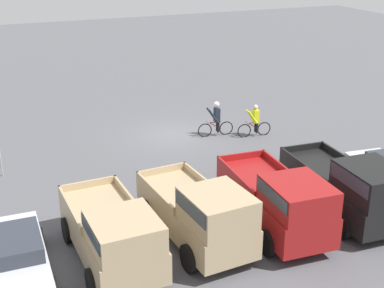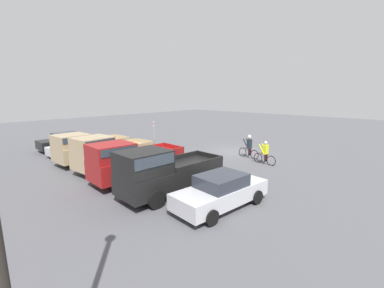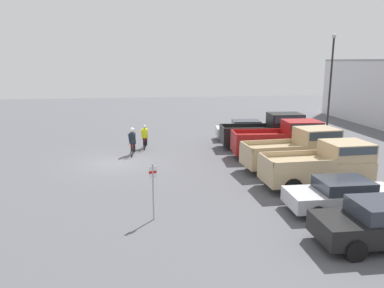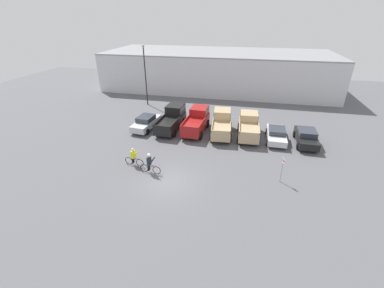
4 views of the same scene
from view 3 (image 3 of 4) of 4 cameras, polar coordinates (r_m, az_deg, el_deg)
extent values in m
plane|color=#56565B|center=(22.42, -11.43, -2.84)|extent=(80.00, 80.00, 0.00)
cube|color=silver|center=(28.66, 8.22, 1.87)|extent=(2.16, 4.65, 0.68)
cube|color=#2D333D|center=(28.56, 8.26, 3.06)|extent=(1.73, 2.17, 0.52)
cylinder|color=black|center=(29.82, 10.64, 1.63)|extent=(0.24, 0.64, 0.63)
cylinder|color=black|center=(28.19, 11.39, 0.97)|extent=(0.24, 0.64, 0.63)
cylinder|color=black|center=(29.32, 5.14, 1.62)|extent=(0.24, 0.64, 0.63)
cylinder|color=black|center=(27.67, 5.58, 0.94)|extent=(0.24, 0.64, 0.63)
cube|color=black|center=(26.07, 10.46, 1.24)|extent=(2.23, 5.57, 0.94)
cube|color=black|center=(26.37, 13.99, 3.41)|extent=(1.90, 2.28, 1.06)
cube|color=#333D47|center=(26.34, 14.02, 3.91)|extent=(1.95, 2.11, 0.47)
cube|color=black|center=(26.59, 7.71, 2.86)|extent=(0.26, 3.28, 0.25)
cube|color=black|center=(24.80, 8.62, 2.13)|extent=(0.26, 3.28, 0.25)
cube|color=black|center=(25.39, 4.63, 2.47)|extent=(1.94, 0.19, 0.25)
cylinder|color=black|center=(27.54, 13.31, 0.81)|extent=(0.26, 0.83, 0.81)
cylinder|color=black|center=(25.75, 14.62, -0.07)|extent=(0.26, 0.83, 0.81)
cylinder|color=black|center=(26.69, 6.37, 0.70)|extent=(0.26, 0.83, 0.81)
cylinder|color=black|center=(24.84, 7.22, -0.22)|extent=(0.26, 0.83, 0.81)
cube|color=maroon|center=(23.47, 12.62, 0.07)|extent=(2.25, 5.37, 1.03)
cube|color=maroon|center=(23.81, 16.37, 2.38)|extent=(1.91, 2.21, 0.88)
cube|color=#333D47|center=(23.78, 16.40, 2.84)|extent=(1.96, 2.04, 0.39)
cube|color=maroon|center=(23.94, 9.63, 2.01)|extent=(0.26, 3.16, 0.25)
cube|color=maroon|center=(22.17, 10.79, 1.12)|extent=(0.26, 3.16, 0.25)
cube|color=maroon|center=(22.72, 6.43, 1.54)|extent=(1.95, 0.19, 0.25)
cylinder|color=black|center=(24.99, 15.50, -0.44)|extent=(0.27, 0.88, 0.87)
cylinder|color=black|center=(23.23, 17.12, -1.51)|extent=(0.27, 0.88, 0.87)
cylinder|color=black|center=(24.07, 8.17, -0.59)|extent=(0.27, 0.88, 0.87)
cylinder|color=black|center=(22.24, 9.26, -1.72)|extent=(0.27, 0.88, 0.87)
cube|color=tan|center=(20.87, 14.68, -1.70)|extent=(2.31, 5.22, 0.94)
cube|color=tan|center=(21.39, 18.47, 1.03)|extent=(1.92, 2.17, 0.98)
cube|color=#333D47|center=(21.35, 18.51, 1.59)|extent=(1.97, 2.01, 0.43)
cube|color=tan|center=(21.12, 11.18, 0.29)|extent=(0.32, 3.05, 0.25)
cube|color=tan|center=(19.48, 13.32, -0.83)|extent=(0.32, 3.05, 0.25)
cube|color=tan|center=(19.73, 8.27, -0.46)|extent=(1.92, 0.23, 0.25)
cylinder|color=black|center=(22.52, 17.10, -1.92)|extent=(0.29, 0.90, 0.88)
cylinder|color=black|center=(20.93, 19.66, -3.19)|extent=(0.29, 0.90, 0.88)
cylinder|color=black|center=(21.18, 9.63, -2.44)|extent=(0.29, 0.90, 0.88)
cylinder|color=black|center=(19.47, 11.73, -3.86)|extent=(0.29, 0.90, 0.88)
cube|color=tan|center=(18.46, 18.29, -3.79)|extent=(2.18, 5.07, 0.97)
cube|color=tan|center=(18.99, 22.47, -0.90)|extent=(1.91, 2.07, 0.81)
cube|color=#333D47|center=(18.95, 22.51, -0.37)|extent=(1.96, 1.91, 0.36)
cube|color=tan|center=(18.69, 14.34, -1.41)|extent=(0.19, 3.00, 0.25)
cube|color=tan|center=(17.03, 16.97, -2.93)|extent=(0.19, 3.00, 0.25)
cube|color=tan|center=(17.28, 11.22, -2.39)|extent=(1.99, 0.15, 0.25)
cylinder|color=black|center=(20.16, 20.77, -3.92)|extent=(0.25, 0.86, 0.85)
cylinder|color=black|center=(18.56, 23.89, -5.59)|extent=(0.25, 0.86, 0.85)
cylinder|color=black|center=(18.78, 12.59, -4.57)|extent=(0.25, 0.86, 0.85)
cylinder|color=black|center=(17.06, 15.15, -6.48)|extent=(0.25, 0.86, 0.85)
cube|color=silver|center=(16.12, 21.96, -7.58)|extent=(1.83, 4.47, 0.60)
cube|color=#2D333D|center=(15.95, 22.11, -5.80)|extent=(1.62, 2.02, 0.46)
cylinder|color=black|center=(17.62, 24.59, -6.99)|extent=(0.19, 0.62, 0.62)
cylinder|color=black|center=(16.34, 15.97, -7.81)|extent=(0.19, 0.62, 0.62)
cylinder|color=black|center=(14.84, 18.65, -10.09)|extent=(0.19, 0.62, 0.62)
cube|color=black|center=(13.82, 27.11, -11.12)|extent=(1.84, 4.46, 0.70)
cylinder|color=black|center=(13.93, 19.98, -11.61)|extent=(0.19, 0.67, 0.67)
cylinder|color=black|center=(12.54, 23.74, -14.72)|extent=(0.19, 0.67, 0.67)
torus|color=black|center=(23.53, -9.18, -1.19)|extent=(0.72, 0.13, 0.71)
torus|color=black|center=(24.60, -8.84, -0.57)|extent=(0.72, 0.13, 0.71)
cylinder|color=maroon|center=(24.02, -9.02, -0.47)|extent=(0.58, 0.10, 0.38)
cylinder|color=maroon|center=(23.98, -9.03, 0.00)|extent=(0.61, 0.10, 0.04)
cylinder|color=maroon|center=(24.21, -8.96, -0.36)|extent=(0.04, 0.04, 0.35)
cylinder|color=maroon|center=(23.57, -9.17, -0.17)|extent=(0.07, 0.46, 0.02)
cylinder|color=black|center=(24.13, -8.77, -0.50)|extent=(0.13, 0.13, 0.53)
cylinder|color=black|center=(24.15, -9.19, -0.51)|extent=(0.13, 0.13, 0.53)
cube|color=#1E2833|center=(23.96, -9.05, 0.90)|extent=(0.28, 0.38, 0.70)
cylinder|color=#1E2833|center=(23.72, -8.71, 0.79)|extent=(0.56, 0.15, 0.75)
cylinder|color=#1E2833|center=(23.76, -9.52, 0.78)|extent=(0.56, 0.15, 0.75)
sphere|color=tan|center=(23.84, -9.10, 2.01)|extent=(0.26, 0.26, 0.26)
sphere|color=silver|center=(23.83, -9.10, 2.16)|extent=(0.28, 0.28, 0.28)
torus|color=black|center=(25.24, -7.29, -0.20)|extent=(0.71, 0.13, 0.70)
torus|color=black|center=(26.26, -7.06, 0.31)|extent=(0.71, 0.13, 0.70)
cylinder|color=maroon|center=(25.71, -7.18, 0.43)|extent=(0.55, 0.10, 0.37)
cylinder|color=maroon|center=(25.67, -7.20, 0.86)|extent=(0.58, 0.10, 0.04)
cylinder|color=maroon|center=(25.89, -7.14, 0.52)|extent=(0.04, 0.04, 0.34)
cylinder|color=maroon|center=(25.28, -7.28, 0.74)|extent=(0.07, 0.46, 0.02)
cylinder|color=black|center=(25.82, -6.96, 0.40)|extent=(0.13, 0.13, 0.52)
cylinder|color=black|center=(25.83, -7.36, 0.39)|extent=(0.13, 0.13, 0.52)
cube|color=yellow|center=(25.66, -7.21, 1.64)|extent=(0.28, 0.38, 0.64)
cylinder|color=yellow|center=(25.44, -6.87, 1.55)|extent=(0.53, 0.15, 0.69)
cylinder|color=yellow|center=(25.47, -7.63, 1.54)|extent=(0.53, 0.15, 0.69)
sphere|color=tan|center=(25.56, -7.24, 2.55)|extent=(0.20, 0.20, 0.20)
sphere|color=silver|center=(25.55, -7.24, 2.66)|extent=(0.22, 0.22, 0.22)
cylinder|color=#9E9EA3|center=(14.08, -5.94, -7.29)|extent=(0.06, 0.06, 2.19)
cube|color=white|center=(13.84, -6.01, -4.29)|extent=(0.12, 0.29, 0.45)
cube|color=red|center=(13.84, -6.01, -4.29)|extent=(0.13, 0.29, 0.10)
cylinder|color=#2D2823|center=(34.08, 20.32, 8.44)|extent=(0.16, 0.16, 7.72)
sphere|color=#B2B2A8|center=(34.08, 20.84, 15.12)|extent=(0.36, 0.36, 0.36)
camera|label=1|loc=(25.62, 54.14, 15.37)|focal=50.00mm
camera|label=2|loc=(37.00, 18.66, 10.37)|focal=24.00mm
camera|label=4|loc=(24.26, -57.18, 20.69)|focal=24.00mm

